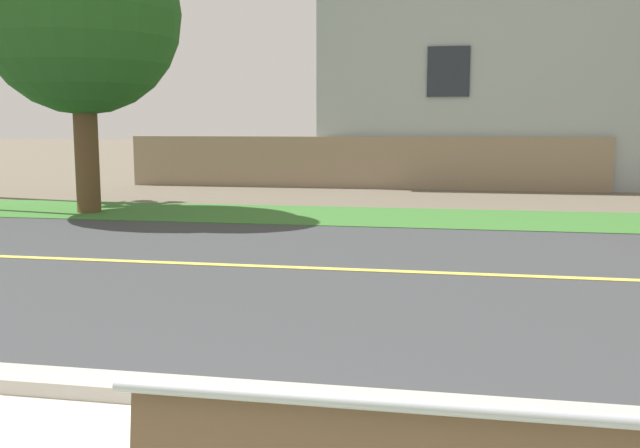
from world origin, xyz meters
TOP-DOWN VIEW (x-y plane):
  - ground_plane at (0.00, 8.00)m, footprint 140.00×140.00m
  - curb_edge at (0.00, 2.35)m, footprint 44.00×0.30m
  - street_asphalt at (0.00, 6.50)m, footprint 52.00×8.00m
  - road_centre_line at (0.00, 6.50)m, footprint 48.00×0.14m
  - far_verge_grass at (0.00, 11.46)m, footprint 48.00×2.80m
  - garden_wall at (-1.28, 17.48)m, footprint 13.00×0.36m
  - house_across_street at (3.92, 20.68)m, footprint 13.83×6.91m

SIDE VIEW (x-z plane):
  - ground_plane at x=0.00m, z-range 0.00..0.00m
  - street_asphalt at x=0.00m, z-range 0.00..0.01m
  - far_verge_grass at x=0.00m, z-range 0.00..0.02m
  - road_centre_line at x=0.00m, z-range 0.01..0.01m
  - curb_edge at x=0.00m, z-range 0.00..0.11m
  - garden_wall at x=-1.28m, z-range 0.00..1.40m
  - house_across_street at x=3.92m, z-range 0.04..6.27m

